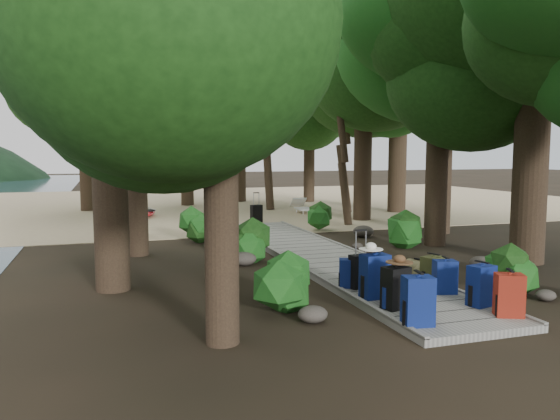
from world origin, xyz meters
name	(u,v)px	position (x,y,z in m)	size (l,w,h in m)	color
ground	(338,267)	(0.00, 0.00, 0.00)	(120.00, 120.00, 0.00)	black
sand_beach	(208,203)	(0.00, 16.00, 0.01)	(40.00, 22.00, 0.02)	tan
boardwalk	(321,256)	(0.00, 1.00, 0.06)	(2.00, 12.00, 0.12)	gray
backpack_left_a	(418,298)	(-0.77, -4.46, 0.51)	(0.41, 0.29, 0.77)	navy
backpack_left_b	(396,285)	(-0.64, -3.62, 0.48)	(0.39, 0.28, 0.73)	black
backpack_left_c	(375,274)	(-0.66, -2.97, 0.53)	(0.44, 0.31, 0.81)	navy
backpack_left_d	(350,271)	(-0.74, -2.17, 0.40)	(0.37, 0.27, 0.57)	navy
backpack_right_a	(509,293)	(0.74, -4.49, 0.47)	(0.39, 0.28, 0.70)	#9C2A15
backpack_right_b	(481,283)	(0.72, -3.90, 0.48)	(0.40, 0.28, 0.72)	navy
backpack_right_c	(445,275)	(0.63, -3.06, 0.44)	(0.37, 0.26, 0.64)	navy
backpack_right_d	(433,270)	(0.73, -2.56, 0.42)	(0.39, 0.28, 0.60)	#39401C
duffel_right_khaki	(420,270)	(0.81, -2.00, 0.30)	(0.36, 0.53, 0.36)	olive
suitcase_on_boardwalk	(360,271)	(-0.59, -2.29, 0.42)	(0.39, 0.21, 0.60)	black
lone_suitcase_on_sand	(256,214)	(0.31, 7.96, 0.34)	(0.40, 0.23, 0.63)	black
hat_brown	(400,258)	(-0.61, -3.66, 0.91)	(0.42, 0.42, 0.13)	#51351E
hat_white	(371,245)	(-0.72, -2.94, 1.00)	(0.40, 0.40, 0.13)	silver
kayak	(149,212)	(-3.25, 10.95, 0.20)	(0.78, 3.57, 0.36)	#9F0D12
sun_lounger	(304,206)	(3.01, 10.27, 0.32)	(0.60, 1.86, 0.60)	silver
tree_right_b	(538,20)	(4.34, -0.87, 5.45)	(6.10, 6.10, 10.90)	black
tree_right_c	(439,89)	(3.70, 1.84, 4.21)	(4.87, 4.87, 8.42)	black
tree_right_d	(442,52)	(5.11, 3.82, 5.59)	(6.10, 6.10, 11.18)	black
tree_right_e	(364,92)	(4.32, 7.54, 4.73)	(5.26, 5.26, 9.47)	black
tree_right_f	(399,82)	(6.97, 9.61, 5.45)	(6.10, 6.10, 10.90)	black
tree_left_a	(220,97)	(-3.45, -4.00, 3.22)	(3.87, 3.87, 6.45)	black
tree_left_b	(105,41)	(-4.78, -0.58, 4.48)	(4.98, 4.98, 8.96)	black
tree_left_c	(134,99)	(-4.14, 2.82, 3.80)	(4.37, 4.37, 7.60)	black
tree_back_a	(186,115)	(-1.10, 15.31, 4.32)	(4.99, 4.99, 8.64)	black
tree_back_b	(238,98)	(1.73, 16.58, 5.32)	(5.95, 5.95, 10.63)	black
tree_back_c	(309,124)	(5.14, 15.28, 4.00)	(4.44, 4.44, 8.00)	black
tree_back_d	(84,114)	(-5.61, 14.13, 4.19)	(5.02, 5.02, 8.37)	black
palm_right_a	(350,131)	(3.31, 6.58, 3.27)	(3.84, 3.84, 6.55)	#194513
palm_right_b	(346,110)	(4.92, 10.39, 4.30)	(4.45, 4.45, 8.60)	#194513
palm_right_c	(274,122)	(2.34, 12.30, 3.87)	(4.87, 4.87, 7.75)	#194513
palm_left_a	(132,132)	(-4.06, 6.01, 3.14)	(3.94, 3.94, 6.27)	#194513
rock_left_a	(313,314)	(-1.98, -3.53, 0.12)	(0.45, 0.41, 0.25)	#4C473F
rock_left_b	(225,291)	(-2.91, -1.69, 0.09)	(0.34, 0.31, 0.19)	#4C473F
rock_left_c	(244,259)	(-1.95, 0.79, 0.15)	(0.56, 0.51, 0.31)	#4C473F
rock_left_d	(210,245)	(-2.28, 3.20, 0.09)	(0.32, 0.29, 0.17)	#4C473F
rock_right_a	(546,295)	(2.25, -3.64, 0.10)	(0.35, 0.32, 0.19)	#4C473F
rock_right_b	(481,263)	(2.89, -1.14, 0.14)	(0.51, 0.46, 0.28)	#4C473F
rock_right_c	(358,246)	(1.42, 1.94, 0.08)	(0.29, 0.26, 0.16)	#4C473F
rock_right_d	(363,231)	(2.49, 3.75, 0.17)	(0.63, 0.57, 0.35)	#4C473F
shrub_left_a	(282,285)	(-2.24, -2.83, 0.43)	(0.95, 0.95, 0.86)	#1A5519
shrub_left_b	(253,244)	(-1.65, 1.14, 0.43)	(0.95, 0.95, 0.86)	#1A5519
shrub_left_c	(196,226)	(-2.46, 4.31, 0.48)	(1.06, 1.06, 0.96)	#1A5519
shrub_right_a	(509,268)	(2.09, -2.92, 0.43)	(0.94, 0.94, 0.85)	#1A5519
shrub_right_b	(410,229)	(2.78, 1.60, 0.51)	(1.14, 1.14, 1.03)	#1A5519
shrub_right_c	(319,218)	(1.67, 5.30, 0.43)	(0.95, 0.95, 0.85)	#1A5519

